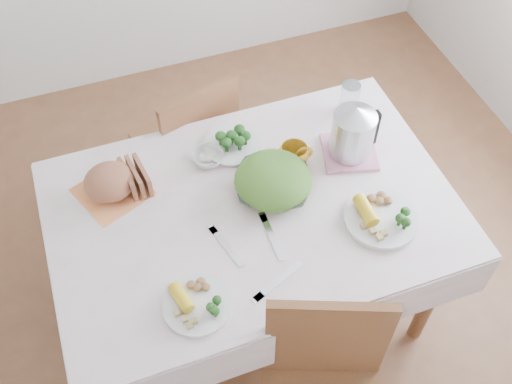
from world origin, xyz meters
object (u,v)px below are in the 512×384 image
object	(u,v)px
electric_kettle	(353,132)
dinner_plate_right	(381,219)
dining_table	(253,262)
yellow_mug	(294,156)
salad_bowl	(273,185)
dinner_plate_left	(197,305)
chair_far	(184,138)

from	to	relation	value
electric_kettle	dinner_plate_right	bearing A→B (deg)	-79.24
dining_table	yellow_mug	bearing A→B (deg)	33.67
salad_bowl	dinner_plate_left	size ratio (longest dim) A/B	1.18
dining_table	yellow_mug	size ratio (longest dim) A/B	12.10
dining_table	yellow_mug	world-z (taller)	yellow_mug
salad_bowl	dinner_plate_left	bearing A→B (deg)	-137.74
dining_table	electric_kettle	world-z (taller)	electric_kettle
salad_bowl	dinner_plate_right	xyz separation A→B (m)	(0.32, -0.26, -0.02)
electric_kettle	dining_table	bearing A→B (deg)	-148.64
salad_bowl	electric_kettle	bearing A→B (deg)	11.98
salad_bowl	yellow_mug	size ratio (longest dim) A/B	2.37
dining_table	salad_bowl	xyz separation A→B (m)	(0.10, 0.05, 0.42)
dinner_plate_right	electric_kettle	xyz separation A→B (m)	(0.03, 0.34, 0.11)
electric_kettle	chair_far	bearing A→B (deg)	149.42
dinner_plate_right	electric_kettle	world-z (taller)	electric_kettle
dinner_plate_left	yellow_mug	size ratio (longest dim) A/B	2.01
dinner_plate_left	electric_kettle	bearing A→B (deg)	30.29
salad_bowl	electric_kettle	size ratio (longest dim) A/B	1.17
dinner_plate_right	dinner_plate_left	bearing A→B (deg)	-171.65
dinner_plate_right	electric_kettle	size ratio (longest dim) A/B	1.16
dinner_plate_left	yellow_mug	distance (m)	0.71
chair_far	yellow_mug	bearing A→B (deg)	103.76
dinner_plate_left	salad_bowl	bearing A→B (deg)	42.26
chair_far	electric_kettle	bearing A→B (deg)	117.23
yellow_mug	electric_kettle	distance (m)	0.24
yellow_mug	electric_kettle	bearing A→B (deg)	-6.54
chair_far	salad_bowl	size ratio (longest dim) A/B	3.23
dinner_plate_left	chair_far	bearing A→B (deg)	78.32
yellow_mug	electric_kettle	world-z (taller)	electric_kettle
chair_far	electric_kettle	world-z (taller)	electric_kettle
dinner_plate_right	electric_kettle	distance (m)	0.36
chair_far	yellow_mug	distance (m)	0.73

